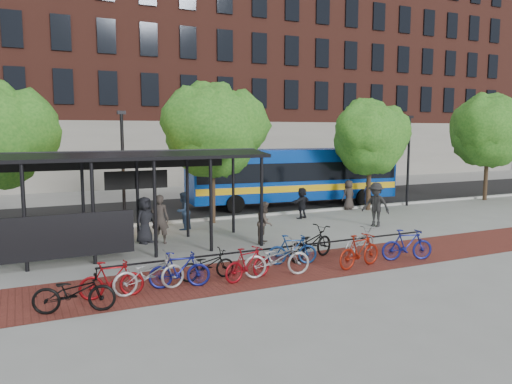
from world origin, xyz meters
name	(u,v)px	position (x,y,z in m)	size (l,w,h in m)	color
ground	(305,230)	(0.00, 0.00, 0.00)	(160.00, 160.00, 0.00)	#9E9E99
asphalt_street	(233,205)	(0.00, 8.00, 0.01)	(160.00, 8.00, 0.01)	black
curb	(264,215)	(0.00, 4.00, 0.06)	(160.00, 0.25, 0.12)	#B7B7B2
brick_strip	(331,262)	(-2.00, -5.00, 0.00)	(24.00, 3.00, 0.01)	maroon
bike_rack_rail	(283,260)	(-3.30, -4.10, 0.00)	(12.00, 0.05, 0.95)	black
building_brick	(255,71)	(10.00, 26.00, 10.00)	(55.00, 14.00, 20.00)	brown
bus_shelter	(112,168)	(-8.13, -0.48, 3.00)	(10.60, 3.07, 3.60)	black
tree_b	(214,127)	(-2.90, 3.35, 4.46)	(5.15, 4.20, 6.47)	#382619
tree_c	(371,135)	(6.09, 3.35, 4.05)	(4.66, 3.80, 5.92)	#382619
tree_d	(489,128)	(15.10, 3.35, 4.47)	(5.39, 4.40, 6.55)	#382619
lamp_post_left	(123,166)	(-7.00, 3.60, 2.75)	(0.35, 0.20, 5.12)	black
lamp_post_right	(408,158)	(9.00, 3.60, 2.75)	(0.35, 0.20, 5.12)	black
bus	(293,173)	(2.99, 6.30, 1.86)	(12.21, 3.84, 3.24)	#0838A0
bike_0	(74,292)	(-10.05, -6.16, 0.50)	(0.66, 1.90, 1.00)	black
bike_1	(112,280)	(-9.07, -5.49, 0.49)	(0.46, 1.64, 0.98)	maroon
bike_2	(149,273)	(-8.10, -5.46, 0.52)	(0.70, 2.00, 1.05)	#A5A4A7
bike_3	(180,270)	(-7.25, -5.42, 0.51)	(0.47, 1.68, 1.01)	navy
bike_4	(207,265)	(-6.31, -5.03, 0.44)	(0.58, 1.66, 0.87)	black
bike_5	(248,264)	(-5.28, -5.61, 0.49)	(0.46, 1.63, 0.98)	maroon
bike_6	(277,258)	(-4.35, -5.61, 0.54)	(0.72, 2.06, 1.08)	#AAAAAC
bike_7	(292,250)	(-3.29, -4.67, 0.49)	(0.46, 1.62, 0.98)	navy
bike_8	(311,243)	(-2.40, -4.35, 0.55)	(0.73, 2.09, 1.10)	black
bike_9	(360,251)	(-1.55, -5.88, 0.54)	(0.51, 1.79, 1.08)	maroon
bike_10	(360,241)	(-0.49, -4.49, 0.46)	(0.61, 1.74, 0.91)	#9D9D9F
bike_11	(407,245)	(0.41, -5.85, 0.52)	(0.49, 1.75, 1.05)	navy
pedestrian_0	(145,220)	(-6.83, 0.45, 0.89)	(0.87, 0.57, 1.79)	black
pedestrian_1	(160,219)	(-6.32, 0.16, 0.94)	(0.69, 0.45, 1.88)	#3A332F
pedestrian_2	(183,211)	(-4.74, 2.33, 0.82)	(0.80, 0.62, 1.64)	#1E2E46
pedestrian_5	(302,203)	(1.37, 2.55, 0.76)	(1.41, 0.45, 1.53)	black
pedestrian_6	(349,195)	(5.06, 3.80, 0.81)	(0.79, 0.51, 1.61)	#372F2C
pedestrian_7	(367,194)	(6.31, 3.80, 0.78)	(0.57, 0.37, 1.56)	#1E2647
pedestrian_8	(265,222)	(-2.69, -1.50, 0.80)	(0.78, 0.61, 1.60)	#4D4139
pedestrian_9	(376,205)	(3.27, -0.69, 0.99)	(1.28, 0.74, 1.98)	#242424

